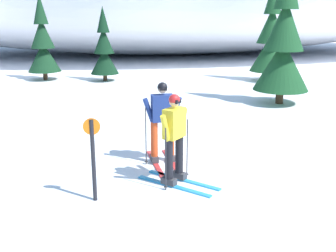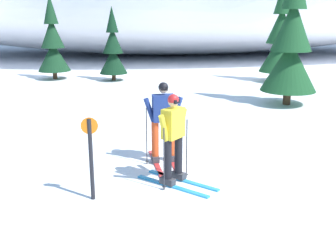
% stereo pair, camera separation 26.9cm
% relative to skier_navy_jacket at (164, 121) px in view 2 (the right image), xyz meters
% --- Properties ---
extents(ground_plane, '(120.00, 120.00, 0.00)m').
position_rel_skier_navy_jacket_xyz_m(ground_plane, '(1.61, -0.18, -0.91)').
color(ground_plane, white).
extents(skier_navy_jacket, '(0.83, 1.60, 1.72)m').
position_rel_skier_navy_jacket_xyz_m(skier_navy_jacket, '(0.00, 0.00, 0.00)').
color(skier_navy_jacket, red).
rests_on(skier_navy_jacket, ground).
extents(skier_yellow_jacket, '(1.47, 1.37, 1.69)m').
position_rel_skier_navy_jacket_xyz_m(skier_yellow_jacket, '(0.10, -1.11, -0.02)').
color(skier_yellow_jacket, '#2893CC').
rests_on(skier_yellow_jacket, ground).
extents(pine_tree_center_left, '(1.49, 1.49, 3.85)m').
position_rel_skier_navy_jacket_xyz_m(pine_tree_center_left, '(-4.27, 11.35, 0.70)').
color(pine_tree_center_left, '#47301E').
rests_on(pine_tree_center_left, ground).
extents(pine_tree_center, '(1.28, 1.28, 3.31)m').
position_rel_skier_navy_jacket_xyz_m(pine_tree_center, '(-1.49, 10.70, 0.47)').
color(pine_tree_center, '#47301E').
rests_on(pine_tree_center, ground).
extents(pine_tree_center_right, '(1.86, 1.86, 4.82)m').
position_rel_skier_navy_jacket_xyz_m(pine_tree_center_right, '(4.62, 5.18, 1.11)').
color(pine_tree_center_right, '#47301E').
rests_on(pine_tree_center_right, ground).
extents(pine_tree_far_right, '(1.75, 1.75, 4.52)m').
position_rel_skier_navy_jacket_xyz_m(pine_tree_far_right, '(5.91, 9.77, 0.98)').
color(pine_tree_far_right, '#47301E').
rests_on(pine_tree_far_right, ground).
extents(trail_marker_post, '(0.28, 0.07, 1.44)m').
position_rel_skier_navy_jacket_xyz_m(trail_marker_post, '(-1.34, -1.67, -0.09)').
color(trail_marker_post, black).
rests_on(trail_marker_post, ground).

